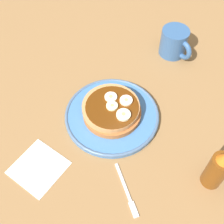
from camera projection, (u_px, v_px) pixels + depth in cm
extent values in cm
cube|color=olive|center=(112.00, 120.00, 77.16)|extent=(140.00, 140.00, 3.00)
cylinder|color=#3F72B2|center=(112.00, 116.00, 75.44)|extent=(24.32, 24.32, 1.23)
torus|color=#496588|center=(112.00, 115.00, 75.10)|extent=(24.45, 24.45, 0.86)
cylinder|color=#AA5F30|center=(112.00, 113.00, 74.21)|extent=(14.94, 14.94, 1.58)
cylinder|color=tan|center=(110.00, 108.00, 73.19)|extent=(14.61, 14.61, 1.58)
cylinder|color=#592B0A|center=(112.00, 107.00, 72.30)|extent=(13.40, 13.40, 0.16)
cylinder|color=#F4F1B7|center=(110.00, 107.00, 71.97)|extent=(2.90, 2.90, 0.68)
cylinder|color=tan|center=(110.00, 106.00, 71.66)|extent=(0.81, 0.81, 0.08)
cylinder|color=beige|center=(111.00, 97.00, 73.78)|extent=(3.21, 3.21, 0.61)
cylinder|color=tan|center=(111.00, 96.00, 73.50)|extent=(0.90, 0.90, 0.08)
cylinder|color=#EDEBC3|center=(123.00, 115.00, 70.41)|extent=(3.53, 3.53, 0.86)
cylinder|color=tan|center=(124.00, 114.00, 70.03)|extent=(0.99, 0.99, 0.08)
cylinder|color=#FCE4C2|center=(126.00, 101.00, 73.04)|extent=(3.25, 3.25, 0.75)
cylinder|color=tan|center=(126.00, 100.00, 72.70)|extent=(0.91, 0.91, 0.08)
cylinder|color=#33598C|center=(174.00, 42.00, 86.71)|extent=(8.04, 8.04, 8.33)
cylinder|color=black|center=(176.00, 33.00, 84.00)|extent=(6.84, 6.84, 0.50)
torus|color=#33598C|center=(183.00, 50.00, 84.68)|extent=(6.11, 1.45, 6.11)
cube|color=white|center=(39.00, 168.00, 67.43)|extent=(14.09, 14.09, 0.30)
cube|color=silver|center=(123.00, 182.00, 65.31)|extent=(9.34, 3.20, 0.50)
cube|color=silver|center=(134.00, 209.00, 61.73)|extent=(3.71, 2.14, 0.50)
cylinder|color=brown|center=(216.00, 171.00, 61.69)|extent=(4.51, 4.51, 10.10)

